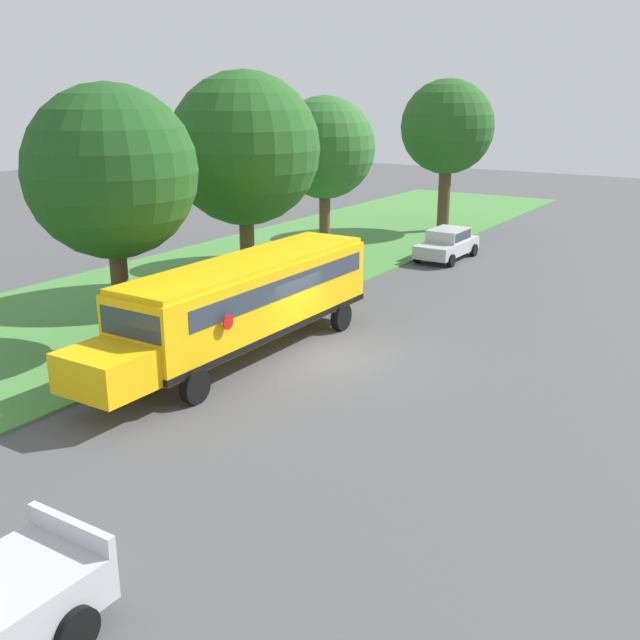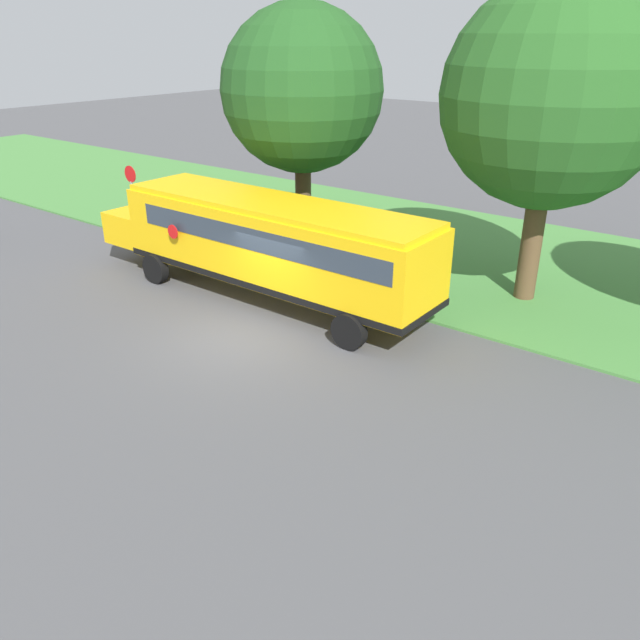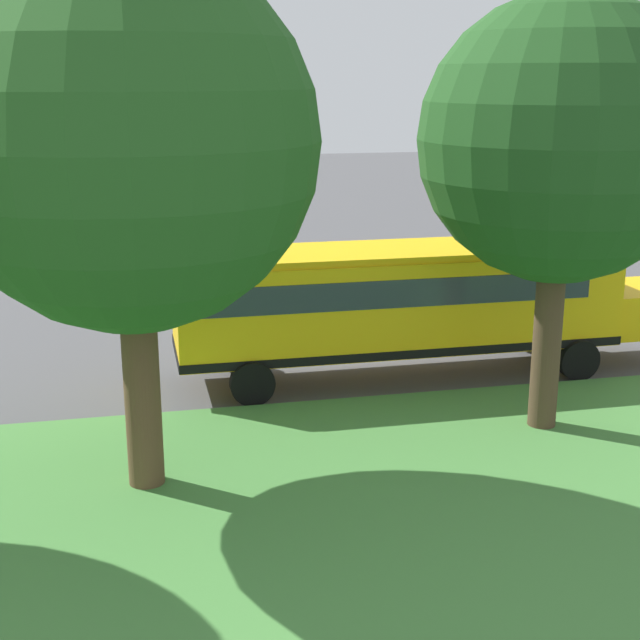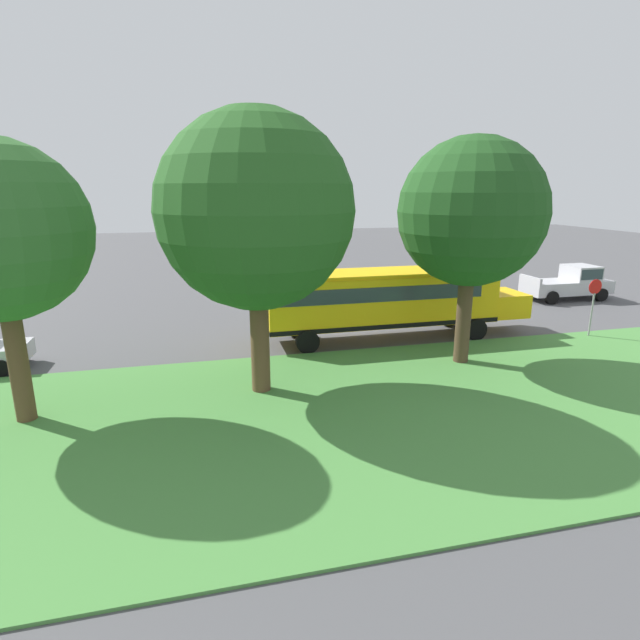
{
  "view_description": "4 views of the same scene",
  "coord_description": "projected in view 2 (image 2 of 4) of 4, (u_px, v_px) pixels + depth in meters",
  "views": [
    {
      "loc": [
        12.08,
        -19.51,
        8.4
      ],
      "look_at": [
        -0.27,
        -0.24,
        1.32
      ],
      "focal_mm": 42.0,
      "sensor_mm": 36.0,
      "label": 1
    },
    {
      "loc": [
        10.91,
        11.11,
        7.66
      ],
      "look_at": [
        -0.43,
        2.41,
        1.04
      ],
      "focal_mm": 35.0,
      "sensor_mm": 36.0,
      "label": 2
    },
    {
      "loc": [
        -22.25,
        5.26,
        7.08
      ],
      "look_at": [
        -2.37,
        0.9,
        1.48
      ],
      "focal_mm": 50.0,
      "sensor_mm": 36.0,
      "label": 3
    },
    {
      "loc": [
        -23.32,
        7.01,
        6.76
      ],
      "look_at": [
        -2.34,
        1.85,
        1.03
      ],
      "focal_mm": 28.0,
      "sensor_mm": 36.0,
      "label": 4
    }
  ],
  "objects": [
    {
      "name": "oak_tree_beside_bus",
      "position": [
        306.0,
        90.0,
        20.94
      ],
      "size": [
        5.5,
        5.5,
        8.65
      ],
      "color": "#4C3826",
      "rests_on": "ground"
    },
    {
      "name": "ground_plane",
      "position": [
        242.0,
        337.0,
        17.21
      ],
      "size": [
        120.0,
        120.0,
        0.0
      ],
      "primitive_type": "plane",
      "color": "#4C4C4F"
    },
    {
      "name": "grass_verge",
      "position": [
        420.0,
        246.0,
        24.39
      ],
      "size": [
        12.0,
        80.0,
        0.08
      ],
      "primitive_type": "cube",
      "color": "#47843D",
      "rests_on": "ground"
    },
    {
      "name": "oak_tree_roadside_mid",
      "position": [
        556.0,
        92.0,
        17.03
      ],
      "size": [
        6.23,
        6.23,
        9.18
      ],
      "color": "brown",
      "rests_on": "ground"
    },
    {
      "name": "school_bus",
      "position": [
        267.0,
        240.0,
        18.88
      ],
      "size": [
        2.85,
        12.42,
        3.16
      ],
      "color": "yellow",
      "rests_on": "ground"
    },
    {
      "name": "stop_sign",
      "position": [
        132.0,
        190.0,
        25.62
      ],
      "size": [
        0.08,
        0.68,
        2.74
      ],
      "color": "gray",
      "rests_on": "ground"
    }
  ]
}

